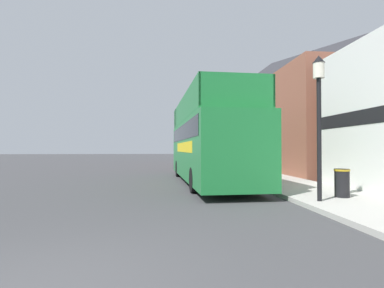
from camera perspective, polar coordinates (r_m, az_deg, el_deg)
ground_plane at (r=24.60m, az=-8.80°, el=-4.79°), size 144.00×144.00×0.00m
sidewalk at (r=22.26m, az=8.98°, el=-5.01°), size 3.13×108.00×0.14m
brick_terrace_rear at (r=29.08m, az=14.95°, el=5.40°), size 6.00×25.57×9.70m
tour_bus at (r=14.79m, az=2.97°, el=-0.08°), size 2.98×11.19×4.12m
parked_car_ahead_of_bus at (r=23.25m, az=1.56°, el=-3.29°), size 1.89×4.05×1.51m
lamp_post_nearest at (r=9.63m, az=23.02°, el=7.82°), size 0.35×0.35×4.27m
lamp_post_second at (r=16.64m, az=10.53°, el=4.57°), size 0.35×0.35×4.49m
litter_bin at (r=10.63m, az=26.66°, el=-6.49°), size 0.48×0.48×0.89m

